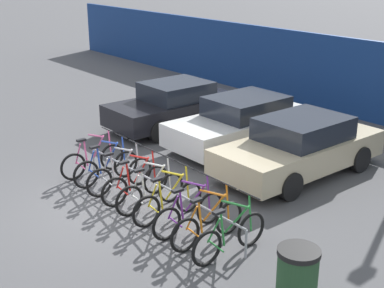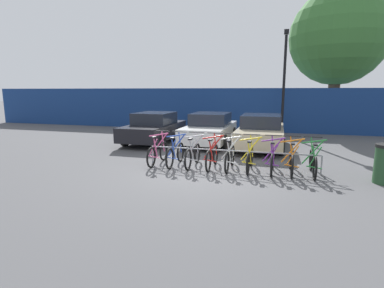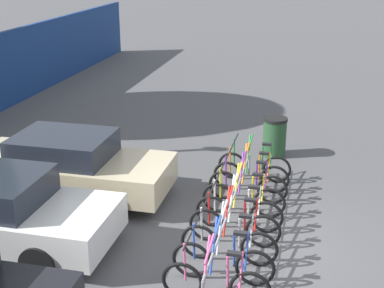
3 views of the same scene
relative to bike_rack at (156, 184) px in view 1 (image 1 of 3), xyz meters
name	(u,v)px [view 1 (image 1 of 3)]	position (x,y,z in m)	size (l,w,h in m)	color
ground_plane	(114,206)	(-0.60, -0.68, -0.50)	(120.00, 120.00, 0.00)	#4C4C4F
hoarding_wall	(376,83)	(-0.60, 8.82, 0.77)	(36.00, 0.16, 2.54)	navy
bike_rack	(156,184)	(0.00, 0.00, 0.00)	(5.32, 0.04, 0.57)	gray
bicycle_pink	(93,160)	(-2.39, -0.15, -0.12)	(0.68, 1.71, 1.05)	black
bicycle_blue	(106,167)	(-1.77, -0.15, -0.12)	(0.68, 1.71, 1.05)	black
bicycle_silver	(120,175)	(-1.18, -0.15, -0.12)	(0.68, 1.71, 1.05)	black
bicycle_red	(136,184)	(-0.55, -0.15, -0.12)	(0.68, 1.71, 1.05)	black
bicycle_white	(151,192)	(0.00, -0.15, -0.12)	(0.68, 1.71, 1.05)	black
bicycle_yellow	(168,202)	(0.61, -0.15, -0.12)	(0.68, 1.71, 1.05)	black
bicycle_purple	(189,213)	(1.26, -0.15, -0.12)	(0.68, 1.71, 1.05)	black
bicycle_orange	(208,224)	(1.80, -0.15, -0.12)	(0.68, 1.71, 1.05)	black
bicycle_green	(230,236)	(2.39, -0.15, -0.12)	(0.68, 1.71, 1.05)	black
car_black	(175,105)	(-4.15, 3.67, 0.19)	(1.91, 4.12, 1.40)	black
car_white	(244,122)	(-1.58, 4.07, 0.19)	(1.91, 4.35, 1.40)	silver
car_beige	(300,146)	(0.69, 3.71, 0.19)	(1.91, 4.40, 1.40)	#C1B28E
trash_bin	(297,280)	(4.13, -0.46, 0.02)	(0.63, 0.63, 1.03)	#234728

